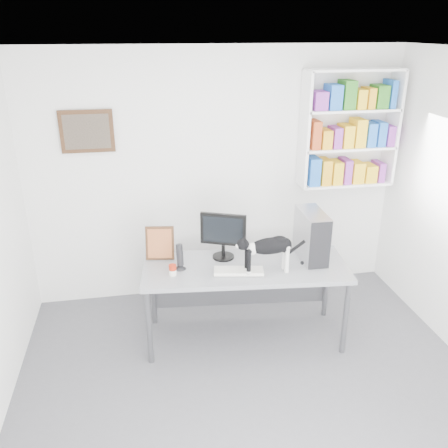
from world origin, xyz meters
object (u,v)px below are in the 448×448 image
object	(u,v)px
speaker	(180,256)
soup_can	(173,270)
bookshelf	(349,129)
pc_tower	(311,235)
monitor	(223,236)
leaning_print	(160,243)
keyboard	(239,271)
cat	(269,255)
desk	(245,302)

from	to	relation	value
speaker	soup_can	world-z (taller)	speaker
bookshelf	pc_tower	size ratio (longest dim) A/B	2.63
pc_tower	monitor	bearing A→B (deg)	170.22
bookshelf	soup_can	bearing A→B (deg)	-155.14
soup_can	pc_tower	bearing A→B (deg)	4.44
speaker	leaning_print	distance (m)	0.30
speaker	soup_can	size ratio (longest dim) A/B	2.52
keyboard	pc_tower	size ratio (longest dim) A/B	0.95
keyboard	soup_can	size ratio (longest dim) A/B	4.45
keyboard	cat	bearing A→B (deg)	-0.43
keyboard	soup_can	distance (m)	0.60
bookshelf	soup_can	world-z (taller)	bookshelf
cat	keyboard	bearing A→B (deg)	166.16
cat	monitor	bearing A→B (deg)	129.44
monitor	cat	bearing A→B (deg)	-25.03
monitor	leaning_print	world-z (taller)	monitor
bookshelf	leaning_print	world-z (taller)	bookshelf
pc_tower	soup_can	bearing A→B (deg)	-174.45
speaker	leaning_print	size ratio (longest dim) A/B	0.76
speaker	keyboard	bearing A→B (deg)	-30.40
keyboard	soup_can	bearing A→B (deg)	-175.87
bookshelf	monitor	xyz separation A→B (m)	(-1.48, -0.66, -0.83)
bookshelf	pc_tower	distance (m)	1.34
desk	pc_tower	xyz separation A→B (m)	(0.65, 0.05, 0.63)
leaning_print	soup_can	size ratio (longest dim) A/B	3.32
soup_can	speaker	bearing A→B (deg)	53.91
bookshelf	speaker	bearing A→B (deg)	-156.89
desk	soup_can	size ratio (longest dim) A/B	18.87
leaning_print	speaker	bearing A→B (deg)	-47.65
desk	leaning_print	xyz separation A→B (m)	(-0.77, 0.30, 0.56)
monitor	bookshelf	bearing A→B (deg)	46.41
bookshelf	desk	size ratio (longest dim) A/B	0.65
bookshelf	monitor	world-z (taller)	bookshelf
pc_tower	speaker	xyz separation A→B (m)	(-1.25, 0.00, -0.11)
desk	soup_can	bearing A→B (deg)	-169.33
monitor	leaning_print	xyz separation A→B (m)	(-0.60, 0.09, -0.07)
bookshelf	cat	size ratio (longest dim) A/B	2.14
keyboard	pc_tower	xyz separation A→B (m)	(0.74, 0.17, 0.22)
soup_can	bookshelf	bearing A→B (deg)	24.86
bookshelf	monitor	bearing A→B (deg)	-155.93
bookshelf	desk	distance (m)	2.14
bookshelf	desk	xyz separation A→B (m)	(-1.31, -0.87, -1.45)
leaning_print	pc_tower	bearing A→B (deg)	-1.19
desk	bookshelf	bearing A→B (deg)	39.41
soup_can	monitor	bearing A→B (deg)	27.12
pc_tower	cat	size ratio (longest dim) A/B	0.81
pc_tower	soup_can	world-z (taller)	pc_tower
desk	cat	size ratio (longest dim) A/B	3.28
leaning_print	desk	bearing A→B (deg)	-12.32
pc_tower	soup_can	xyz separation A→B (m)	(-1.33, -0.10, -0.19)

